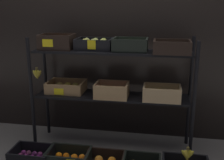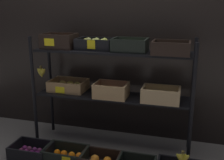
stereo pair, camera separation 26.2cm
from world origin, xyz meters
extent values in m
plane|color=#605B56|center=(0.00, 0.00, 0.00)|extent=(10.00, 10.00, 0.00)
cube|color=black|center=(0.00, 0.37, 0.89)|extent=(3.87, 0.12, 1.79)
cylinder|color=black|center=(-0.73, -0.17, 0.54)|extent=(0.03, 0.03, 1.08)
cylinder|color=black|center=(0.73, -0.17, 0.54)|extent=(0.03, 0.03, 1.08)
cylinder|color=black|center=(-0.73, 0.17, 0.54)|extent=(0.03, 0.03, 1.08)
cylinder|color=black|center=(0.73, 0.17, 0.54)|extent=(0.03, 0.03, 1.08)
cube|color=black|center=(0.00, 0.00, 0.52)|extent=(1.44, 0.31, 0.02)
cube|color=black|center=(0.00, 0.00, 0.95)|extent=(1.44, 0.31, 0.02)
cube|color=#A87F51|center=(-0.46, 0.04, 0.53)|extent=(0.36, 0.26, 0.01)
cube|color=#A87F51|center=(-0.46, -0.09, 0.59)|extent=(0.36, 0.02, 0.09)
cube|color=#A87F51|center=(-0.46, 0.16, 0.59)|extent=(0.36, 0.02, 0.09)
cube|color=#A87F51|center=(-0.64, 0.04, 0.59)|extent=(0.02, 0.23, 0.09)
cube|color=#A87F51|center=(-0.29, 0.04, 0.59)|extent=(0.02, 0.23, 0.09)
sphere|color=gold|center=(-0.55, 0.00, 0.58)|extent=(0.07, 0.07, 0.07)
sphere|color=gold|center=(-0.47, 0.00, 0.58)|extent=(0.07, 0.07, 0.07)
sphere|color=gold|center=(-0.37, -0.01, 0.58)|extent=(0.07, 0.07, 0.07)
sphere|color=#E5BE57|center=(-0.55, 0.08, 0.58)|extent=(0.07, 0.07, 0.07)
sphere|color=#E6C747|center=(-0.46, 0.08, 0.58)|extent=(0.07, 0.07, 0.07)
sphere|color=gold|center=(-0.38, 0.07, 0.58)|extent=(0.07, 0.07, 0.07)
cube|color=yellow|center=(-0.49, -0.10, 0.57)|extent=(0.09, 0.01, 0.06)
cube|color=tan|center=(0.01, -0.05, 0.53)|extent=(0.30, 0.23, 0.01)
cube|color=tan|center=(0.01, -0.15, 0.60)|extent=(0.30, 0.02, 0.12)
cube|color=tan|center=(0.01, 0.06, 0.60)|extent=(0.30, 0.02, 0.12)
cube|color=tan|center=(-0.14, -0.05, 0.60)|extent=(0.02, 0.20, 0.12)
cube|color=tan|center=(0.15, -0.05, 0.60)|extent=(0.02, 0.20, 0.12)
sphere|color=red|center=(-0.05, -0.08, 0.58)|extent=(0.07, 0.07, 0.07)
sphere|color=red|center=(0.06, -0.07, 0.58)|extent=(0.07, 0.07, 0.07)
sphere|color=red|center=(-0.04, -0.01, 0.58)|extent=(0.07, 0.07, 0.07)
sphere|color=red|center=(0.06, -0.02, 0.58)|extent=(0.07, 0.07, 0.07)
cube|color=tan|center=(0.46, -0.05, 0.53)|extent=(0.33, 0.22, 0.01)
cube|color=tan|center=(0.46, -0.15, 0.60)|extent=(0.33, 0.02, 0.12)
cube|color=tan|center=(0.46, 0.05, 0.60)|extent=(0.33, 0.02, 0.12)
cube|color=tan|center=(0.31, -0.05, 0.60)|extent=(0.02, 0.19, 0.12)
cube|color=tan|center=(0.62, -0.05, 0.60)|extent=(0.02, 0.19, 0.12)
ellipsoid|color=yellow|center=(0.38, -0.08, 0.58)|extent=(0.06, 0.06, 0.08)
ellipsoid|color=yellow|center=(0.46, -0.08, 0.58)|extent=(0.06, 0.06, 0.08)
ellipsoid|color=yellow|center=(0.55, -0.08, 0.58)|extent=(0.06, 0.06, 0.08)
ellipsoid|color=yellow|center=(0.38, -0.02, 0.58)|extent=(0.06, 0.06, 0.08)
ellipsoid|color=yellow|center=(0.47, -0.02, 0.58)|extent=(0.06, 0.06, 0.08)
ellipsoid|color=yellow|center=(0.54, -0.01, 0.58)|extent=(0.06, 0.06, 0.08)
cube|color=black|center=(-0.52, -0.01, 0.96)|extent=(0.31, 0.23, 0.01)
cube|color=black|center=(-0.52, -0.11, 1.03)|extent=(0.31, 0.02, 0.13)
cube|color=black|center=(-0.52, 0.10, 1.03)|extent=(0.31, 0.02, 0.13)
cube|color=black|center=(-0.66, -0.01, 1.03)|extent=(0.02, 0.20, 0.13)
cube|color=black|center=(-0.37, -0.01, 1.03)|extent=(0.02, 0.20, 0.13)
sphere|color=orange|center=(-0.57, -0.04, 1.01)|extent=(0.07, 0.07, 0.07)
sphere|color=orange|center=(-0.47, -0.04, 1.01)|extent=(0.07, 0.07, 0.07)
sphere|color=orange|center=(-0.57, 0.03, 1.01)|extent=(0.07, 0.07, 0.07)
sphere|color=orange|center=(-0.46, 0.02, 1.01)|extent=(0.07, 0.07, 0.07)
cube|color=yellow|center=(-0.57, -0.12, 1.03)|extent=(0.10, 0.01, 0.07)
cube|color=black|center=(-0.17, 0.04, 0.96)|extent=(0.34, 0.25, 0.01)
cube|color=black|center=(-0.17, -0.08, 1.01)|extent=(0.34, 0.02, 0.09)
cube|color=black|center=(-0.17, 0.15, 1.01)|extent=(0.34, 0.02, 0.09)
cube|color=black|center=(-0.33, 0.04, 1.01)|extent=(0.02, 0.21, 0.09)
cube|color=black|center=(-0.01, 0.04, 1.01)|extent=(0.02, 0.21, 0.09)
ellipsoid|color=#BABE49|center=(-0.25, 0.01, 1.01)|extent=(0.07, 0.07, 0.09)
ellipsoid|color=#ADB556|center=(-0.18, 0.01, 1.01)|extent=(0.07, 0.07, 0.09)
ellipsoid|color=#AEB64E|center=(-0.09, 0.00, 1.01)|extent=(0.07, 0.07, 0.09)
ellipsoid|color=#A7AB56|center=(-0.25, 0.07, 1.01)|extent=(0.07, 0.07, 0.09)
ellipsoid|color=#AAB652|center=(-0.17, 0.07, 1.01)|extent=(0.07, 0.07, 0.09)
ellipsoid|color=#B9C44C|center=(-0.09, 0.08, 1.01)|extent=(0.07, 0.07, 0.09)
cube|color=yellow|center=(-0.17, -0.09, 1.02)|extent=(0.07, 0.01, 0.08)
cube|color=black|center=(0.17, 0.00, 0.96)|extent=(0.31, 0.23, 0.01)
cube|color=black|center=(0.17, -0.11, 1.02)|extent=(0.31, 0.02, 0.10)
cube|color=black|center=(0.17, 0.11, 1.02)|extent=(0.31, 0.02, 0.10)
cube|color=black|center=(0.02, 0.00, 1.02)|extent=(0.02, 0.20, 0.10)
cube|color=black|center=(0.31, 0.00, 1.02)|extent=(0.02, 0.20, 0.10)
sphere|color=#93B737|center=(0.11, -0.03, 1.00)|extent=(0.07, 0.07, 0.07)
sphere|color=#87B133|center=(0.22, -0.03, 1.00)|extent=(0.07, 0.07, 0.07)
sphere|color=#81C043|center=(0.11, 0.03, 1.00)|extent=(0.07, 0.07, 0.07)
sphere|color=#94BB3A|center=(0.22, 0.03, 1.00)|extent=(0.07, 0.07, 0.07)
cube|color=black|center=(0.53, -0.05, 0.96)|extent=(0.32, 0.24, 0.01)
cube|color=black|center=(0.53, -0.16, 1.02)|extent=(0.32, 0.02, 0.10)
cube|color=black|center=(0.53, 0.06, 1.02)|extent=(0.32, 0.02, 0.10)
cube|color=black|center=(0.38, -0.05, 1.02)|extent=(0.02, 0.21, 0.10)
cube|color=black|center=(0.68, -0.05, 1.02)|extent=(0.02, 0.21, 0.10)
ellipsoid|color=brown|center=(0.44, -0.08, 1.00)|extent=(0.05, 0.05, 0.07)
ellipsoid|color=brown|center=(0.50, -0.08, 1.00)|extent=(0.05, 0.05, 0.07)
ellipsoid|color=brown|center=(0.56, -0.09, 1.00)|extent=(0.05, 0.05, 0.07)
ellipsoid|color=brown|center=(0.61, -0.09, 1.00)|extent=(0.05, 0.05, 0.07)
ellipsoid|color=brown|center=(0.45, -0.01, 1.00)|extent=(0.05, 0.05, 0.07)
ellipsoid|color=brown|center=(0.50, -0.01, 1.00)|extent=(0.05, 0.05, 0.07)
ellipsoid|color=brown|center=(0.55, -0.01, 1.00)|extent=(0.05, 0.05, 0.07)
ellipsoid|color=brown|center=(0.62, -0.01, 1.00)|extent=(0.05, 0.05, 0.07)
cylinder|color=brown|center=(-0.77, 0.06, 0.74)|extent=(0.02, 0.02, 0.02)
ellipsoid|color=yellow|center=(-0.79, 0.06, 0.68)|extent=(0.08, 0.03, 0.10)
ellipsoid|color=yellow|center=(-0.78, 0.07, 0.68)|extent=(0.05, 0.03, 0.10)
ellipsoid|color=yellow|center=(-0.77, 0.07, 0.68)|extent=(0.05, 0.03, 0.10)
ellipsoid|color=yellow|center=(-0.76, 0.07, 0.68)|extent=(0.08, 0.03, 0.10)
cube|color=black|center=(-0.67, -0.40, 0.01)|extent=(0.36, 0.25, 0.01)
cube|color=black|center=(-0.67, -0.52, 0.07)|extent=(0.36, 0.02, 0.11)
cube|color=black|center=(-0.67, -0.28, 0.07)|extent=(0.36, 0.02, 0.11)
cube|color=black|center=(-0.84, -0.40, 0.07)|extent=(0.02, 0.22, 0.11)
cube|color=black|center=(-0.49, -0.40, 0.07)|extent=(0.02, 0.22, 0.11)
sphere|color=#5D1B56|center=(-0.78, -0.46, 0.04)|extent=(0.05, 0.05, 0.05)
sphere|color=#54205C|center=(-0.72, -0.46, 0.04)|extent=(0.05, 0.05, 0.05)
sphere|color=#5D2A4A|center=(-0.67, -0.46, 0.04)|extent=(0.05, 0.05, 0.05)
sphere|color=#68235D|center=(-0.61, -0.45, 0.04)|extent=(0.05, 0.05, 0.05)
sphere|color=#58185C|center=(-0.55, -0.46, 0.04)|extent=(0.05, 0.05, 0.05)
sphere|color=#672547|center=(-0.78, -0.39, 0.04)|extent=(0.05, 0.05, 0.05)
sphere|color=#681F52|center=(-0.72, -0.40, 0.04)|extent=(0.05, 0.05, 0.05)
sphere|color=#5C1751|center=(-0.66, -0.40, 0.04)|extent=(0.05, 0.05, 0.05)
sphere|color=#621859|center=(-0.61, -0.40, 0.04)|extent=(0.05, 0.05, 0.05)
sphere|color=#5A1F52|center=(-0.56, -0.40, 0.04)|extent=(0.05, 0.05, 0.05)
sphere|color=#661D56|center=(-0.77, -0.34, 0.04)|extent=(0.05, 0.05, 0.05)
sphere|color=#692D4B|center=(-0.72, -0.34, 0.04)|extent=(0.05, 0.05, 0.05)
sphere|color=#592052|center=(-0.67, -0.34, 0.04)|extent=(0.05, 0.05, 0.05)
sphere|color=#6B2652|center=(-0.61, -0.34, 0.04)|extent=(0.05, 0.05, 0.05)
sphere|color=#552152|center=(-0.55, -0.34, 0.04)|extent=(0.05, 0.05, 0.05)
cube|color=black|center=(-0.32, -0.38, 0.01)|extent=(0.38, 0.25, 0.01)
cube|color=black|center=(-0.32, -0.50, 0.07)|extent=(0.38, 0.02, 0.11)
cube|color=black|center=(-0.32, -0.27, 0.07)|extent=(0.38, 0.02, 0.11)
cube|color=black|center=(-0.50, -0.38, 0.07)|extent=(0.02, 0.21, 0.11)
cube|color=black|center=(-0.14, -0.38, 0.07)|extent=(0.02, 0.21, 0.11)
sphere|color=orange|center=(-0.43, -0.42, 0.04)|extent=(0.06, 0.06, 0.06)
sphere|color=orange|center=(-0.36, -0.42, 0.04)|extent=(0.06, 0.06, 0.06)
sphere|color=orange|center=(-0.29, -0.42, 0.04)|extent=(0.06, 0.06, 0.06)
sphere|color=orange|center=(-0.22, -0.42, 0.04)|extent=(0.06, 0.06, 0.06)
sphere|color=orange|center=(-0.43, -0.34, 0.04)|extent=(0.06, 0.06, 0.06)
sphere|color=orange|center=(-0.36, -0.34, 0.04)|extent=(0.06, 0.06, 0.06)
sphere|color=orange|center=(-0.28, -0.35, 0.04)|extent=(0.06, 0.06, 0.06)
sphere|color=orange|center=(-0.21, -0.34, 0.04)|extent=(0.06, 0.06, 0.06)
cube|color=black|center=(0.01, -0.28, 0.07)|extent=(0.33, 0.02, 0.11)
cube|color=black|center=(-0.15, -0.39, 0.07)|extent=(0.02, 0.20, 0.11)
sphere|color=orange|center=(-0.05, -0.36, 0.05)|extent=(0.07, 0.07, 0.07)
cube|color=black|center=(0.32, -0.29, 0.07)|extent=(0.31, 0.02, 0.11)
cylinder|color=brown|center=(0.69, -0.39, 0.24)|extent=(0.02, 0.02, 0.02)
ellipsoid|color=yellow|center=(0.67, -0.38, 0.19)|extent=(0.08, 0.03, 0.09)
ellipsoid|color=yellow|center=(0.68, -0.40, 0.19)|extent=(0.06, 0.03, 0.10)
ellipsoid|color=yellow|center=(0.69, -0.38, 0.19)|extent=(0.03, 0.03, 0.09)
ellipsoid|color=yellow|center=(0.70, -0.38, 0.19)|extent=(0.06, 0.03, 0.10)
ellipsoid|color=yellow|center=(0.71, -0.38, 0.19)|extent=(0.08, 0.03, 0.09)
camera|label=1|loc=(0.43, -2.49, 1.38)|focal=44.90mm
camera|label=2|loc=(0.68, -2.43, 1.38)|focal=44.90mm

